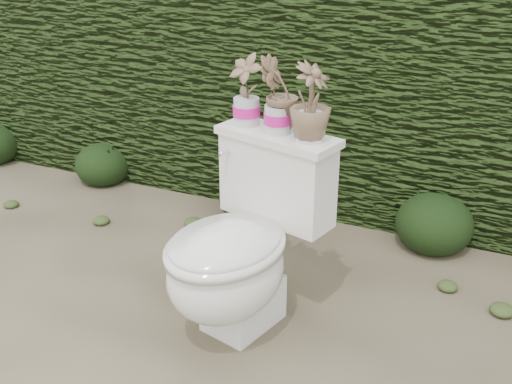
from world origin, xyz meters
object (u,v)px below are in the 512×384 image
at_px(potted_plant_left, 246,92).
at_px(potted_plant_right, 311,105).
at_px(toilet, 239,250).
at_px(potted_plant_center, 278,97).

height_order(potted_plant_left, potted_plant_right, potted_plant_right).
distance_m(toilet, potted_plant_center, 0.61).
distance_m(potted_plant_left, potted_plant_center, 0.16).
xyz_separation_m(potted_plant_left, potted_plant_center, (0.15, -0.04, 0.01)).
xyz_separation_m(toilet, potted_plant_left, (-0.09, 0.27, 0.56)).
bearing_deg(potted_plant_left, toilet, -53.32).
height_order(toilet, potted_plant_right, potted_plant_right).
bearing_deg(potted_plant_left, potted_plant_right, 3.43).
distance_m(toilet, potted_plant_right, 0.63).
bearing_deg(potted_plant_center, toilet, 28.85).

